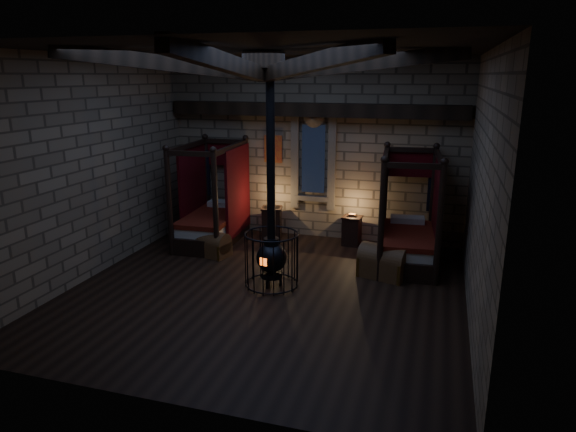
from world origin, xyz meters
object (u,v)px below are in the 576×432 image
(trunk_right, at_px, (383,262))
(bed_right, at_px, (407,236))
(trunk_left, at_px, (212,245))
(stove, at_px, (272,254))
(bed_left, at_px, (213,218))

(trunk_right, bearing_deg, bed_right, 84.35)
(trunk_left, bearing_deg, trunk_right, 11.68)
(trunk_right, relative_size, stove, 0.25)
(stove, bearing_deg, bed_right, 55.16)
(bed_right, height_order, trunk_left, bed_right)
(bed_left, distance_m, bed_right, 4.49)
(trunk_right, bearing_deg, stove, -136.17)
(bed_left, height_order, trunk_left, bed_left)
(trunk_left, relative_size, stove, 0.21)
(bed_right, height_order, trunk_right, bed_right)
(bed_right, relative_size, trunk_right, 2.26)
(bed_left, height_order, stove, stove)
(bed_right, distance_m, trunk_left, 4.18)
(stove, bearing_deg, trunk_left, 160.21)
(bed_right, bearing_deg, trunk_right, -116.05)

